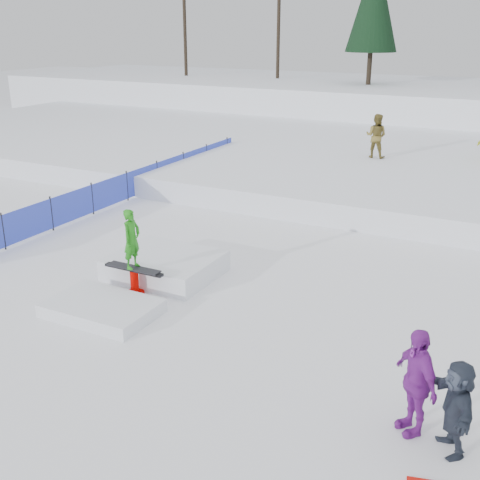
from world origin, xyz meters
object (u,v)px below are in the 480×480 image
at_px(walker_olive, 376,136).
at_px(spectator_dark, 456,407).
at_px(jib_rail_feature, 149,274).
at_px(spectator_purple, 415,381).
at_px(safety_fence, 127,186).

bearing_deg(walker_olive, spectator_dark, 111.00).
height_order(walker_olive, jib_rail_feature, walker_olive).
relative_size(spectator_purple, jib_rail_feature, 0.41).
xyz_separation_m(walker_olive, spectator_purple, (5.16, -16.34, -0.80)).
xyz_separation_m(safety_fence, spectator_purple, (12.11, -8.57, 0.35)).
height_order(spectator_purple, spectator_dark, spectator_purple).
xyz_separation_m(walker_olive, jib_rail_feature, (-1.83, -13.63, -1.40)).
xyz_separation_m(safety_fence, spectator_dark, (12.76, -8.76, 0.21)).
height_order(safety_fence, jib_rail_feature, jib_rail_feature).
distance_m(walker_olive, spectator_dark, 17.55).
height_order(safety_fence, spectator_dark, spectator_dark).
bearing_deg(spectator_dark, walker_olive, 171.96).
height_order(walker_olive, spectator_dark, walker_olive).
bearing_deg(spectator_dark, spectator_purple, -134.08).
height_order(safety_fence, walker_olive, walker_olive).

